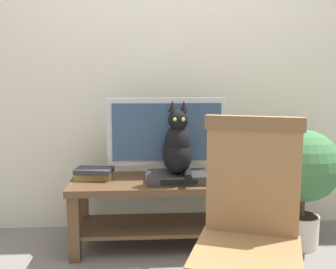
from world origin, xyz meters
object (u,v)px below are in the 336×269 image
object	(u,v)px
media_box	(177,177)
book_stack	(94,173)
tv_stand	(168,199)
wooden_chair	(250,222)
potted_plant	(304,173)
tv	(167,135)
cat	(178,147)

from	to	relation	value
media_box	book_stack	bearing A→B (deg)	170.14
tv_stand	wooden_chair	size ratio (longest dim) A/B	1.30
book_stack	potted_plant	xyz separation A→B (m)	(1.38, -0.11, 0.01)
tv	book_stack	xyz separation A→B (m)	(-0.49, -0.06, -0.24)
media_box	cat	size ratio (longest dim) A/B	0.82
tv_stand	cat	xyz separation A→B (m)	(0.06, -0.07, 0.37)
tv_stand	tv	size ratio (longest dim) A/B	1.60
book_stack	cat	bearing A→B (deg)	-11.58
media_box	cat	distance (m)	0.20
media_box	book_stack	world-z (taller)	book_stack
tv	cat	size ratio (longest dim) A/B	1.70
cat	book_stack	bearing A→B (deg)	168.42
tv_stand	cat	size ratio (longest dim) A/B	2.72
wooden_chair	tv	bearing A→B (deg)	103.08
book_stack	tv_stand	bearing A→B (deg)	-4.45
media_box	book_stack	xyz separation A→B (m)	(-0.55, 0.09, 0.01)
tv	media_box	bearing A→B (deg)	-68.70
media_box	tv	bearing A→B (deg)	111.30
tv	cat	xyz separation A→B (m)	(0.06, -0.17, -0.05)
cat	book_stack	distance (m)	0.59
potted_plant	media_box	bearing A→B (deg)	179.25
tv_stand	book_stack	xyz separation A→B (m)	(-0.49, 0.04, 0.17)
tv_stand	media_box	world-z (taller)	media_box
cat	wooden_chair	distance (m)	1.01
tv_stand	media_box	size ratio (longest dim) A/B	3.32
media_box	cat	world-z (taller)	cat
tv_stand	media_box	bearing A→B (deg)	-43.73
tv	potted_plant	distance (m)	0.94
cat	potted_plant	distance (m)	0.86
tv_stand	cat	bearing A→B (deg)	-50.78
wooden_chair	tv_stand	bearing A→B (deg)	104.22
potted_plant	wooden_chair	bearing A→B (deg)	-122.49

